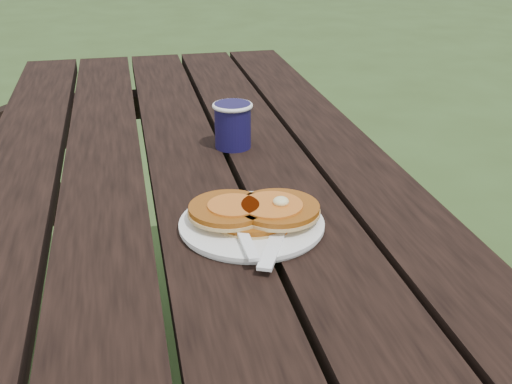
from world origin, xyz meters
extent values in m
cube|color=black|center=(0.00, 0.00, 0.73)|extent=(0.75, 1.80, 0.04)
cube|color=black|center=(0.55, 0.00, 0.43)|extent=(0.25, 1.80, 0.04)
cylinder|color=white|center=(0.06, -0.27, 0.76)|extent=(0.24, 0.24, 0.01)
cylinder|color=#964C10|center=(0.07, -0.26, 0.77)|extent=(0.12, 0.12, 0.01)
cylinder|color=#964C10|center=(0.03, -0.25, 0.78)|extent=(0.12, 0.12, 0.01)
cylinder|color=#964C10|center=(0.10, -0.27, 0.78)|extent=(0.12, 0.12, 0.01)
cylinder|color=#B25819|center=(0.09, -0.27, 0.79)|extent=(0.09, 0.09, 0.00)
ellipsoid|color=#F4E59E|center=(0.11, -0.27, 0.79)|extent=(0.02, 0.02, 0.01)
cube|color=white|center=(0.09, -0.32, 0.76)|extent=(0.09, 0.17, 0.00)
cylinder|color=#130F3B|center=(0.10, 0.07, 0.79)|extent=(0.07, 0.07, 0.09)
torus|color=white|center=(0.10, 0.07, 0.83)|extent=(0.08, 0.08, 0.01)
cylinder|color=black|center=(0.10, 0.07, 0.83)|extent=(0.06, 0.06, 0.01)
camera|label=1|loc=(-0.10, -1.08, 1.19)|focal=45.00mm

